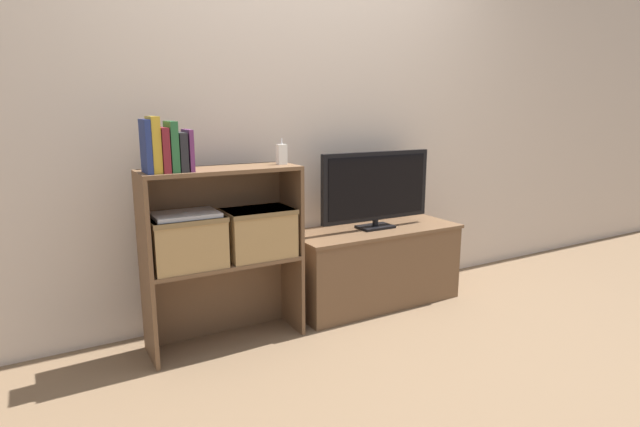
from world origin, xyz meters
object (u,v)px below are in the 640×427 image
object	(u,v)px
book_navy	(146,146)
book_plum	(188,150)
book_forest	(172,147)
baby_monitor	(282,154)
book_mustard	(154,145)
storage_basket_left	(187,240)
tv	(376,188)
book_charcoal	(181,152)
book_maroon	(163,150)
laptop	(185,215)
storage_basket_right	(259,231)
tv_stand	(374,265)

from	to	relation	value
book_navy	book_plum	size ratio (longest dim) A/B	1.25
book_forest	baby_monitor	bearing A→B (deg)	3.65
book_mustard	storage_basket_left	bearing A→B (deg)	9.57
book_forest	baby_monitor	xyz separation A→B (m)	(0.58, 0.04, -0.06)
book_navy	book_forest	world-z (taller)	book_navy
tv	book_plum	world-z (taller)	book_plum
book_mustard	storage_basket_left	size ratio (longest dim) A/B	0.72
tv	book_charcoal	distance (m)	1.24
baby_monitor	book_maroon	bearing A→B (deg)	-176.58
book_navy	book_charcoal	world-z (taller)	book_navy
storage_basket_left	book_navy	bearing A→B (deg)	-172.45
storage_basket_left	laptop	xyz separation A→B (m)	(0.00, 0.00, 0.13)
storage_basket_right	tv	bearing A→B (deg)	5.52
tv	baby_monitor	distance (m)	0.71
tv_stand	storage_basket_left	size ratio (longest dim) A/B	3.06
tv	book_navy	xyz separation A→B (m)	(-1.36, -0.10, 0.31)
book_navy	book_mustard	distance (m)	0.04
storage_basket_left	book_charcoal	bearing A→B (deg)	-117.86
book_maroon	tv	bearing A→B (deg)	4.49
tv_stand	book_forest	world-z (taller)	book_forest
book_plum	book_forest	bearing A→B (deg)	180.00
book_mustard	book_charcoal	distance (m)	0.13
storage_basket_left	storage_basket_right	size ratio (longest dim) A/B	1.00
book_mustard	book_forest	size ratio (longest dim) A/B	1.10
laptop	baby_monitor	bearing A→B (deg)	1.62
baby_monitor	laptop	xyz separation A→B (m)	(-0.53, -0.02, -0.27)
book_mustard	tv	bearing A→B (deg)	4.35
tv_stand	book_plum	distance (m)	1.41
tv_stand	laptop	distance (m)	1.29
book_maroon	laptop	world-z (taller)	book_maroon
tv	book_mustard	world-z (taller)	book_mustard
book_forest	baby_monitor	distance (m)	0.59
baby_monitor	storage_basket_right	world-z (taller)	baby_monitor
book_forest	book_charcoal	bearing A→B (deg)	0.00
book_forest	storage_basket_right	bearing A→B (deg)	2.93
book_navy	storage_basket_left	bearing A→B (deg)	7.55
storage_basket_right	laptop	xyz separation A→B (m)	(-0.38, 0.00, 0.13)
book_mustard	laptop	world-z (taller)	book_mustard
book_navy	book_mustard	size ratio (longest dim) A/B	0.95
book_mustard	book_plum	bearing A→B (deg)	0.00
baby_monitor	storage_basket_right	distance (m)	0.42
tv_stand	storage_basket_right	bearing A→B (deg)	-174.37
storage_basket_left	tv	bearing A→B (deg)	3.78
book_plum	book_navy	bearing A→B (deg)	180.00
tv_stand	baby_monitor	distance (m)	1.00
tv_stand	book_navy	xyz separation A→B (m)	(-1.36, -0.10, 0.81)
book_maroon	book_charcoal	world-z (taller)	book_maroon
tv	baby_monitor	world-z (taller)	baby_monitor
book_plum	laptop	distance (m)	0.31
tv_stand	book_navy	distance (m)	1.59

